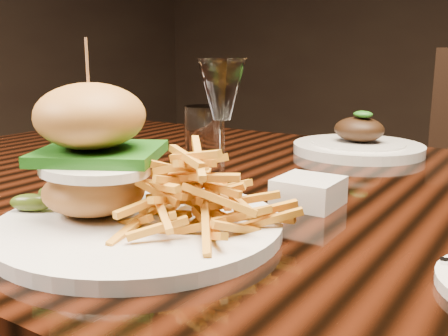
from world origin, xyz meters
The scene contains 6 objects.
dining_table centered at (0.00, 0.00, 0.67)m, with size 1.60×0.90×0.75m.
burger_plate centered at (-0.10, -0.26, 0.81)m, with size 0.31×0.31×0.21m.
ramekin centered at (0.02, -0.06, 0.77)m, with size 0.08×0.08×0.04m, color silver.
wine_glass centered at (-0.12, -0.05, 0.88)m, with size 0.07×0.07×0.18m.
water_tumbler centered at (-0.28, 0.12, 0.80)m, with size 0.07×0.07×0.09m, color white.
far_dish centered at (-0.05, 0.31, 0.77)m, with size 0.25×0.25×0.08m.
Camera 1 is at (0.28, -0.66, 0.94)m, focal length 42.00 mm.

